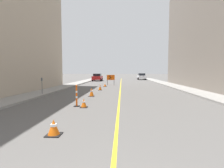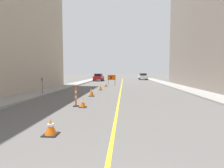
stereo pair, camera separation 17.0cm
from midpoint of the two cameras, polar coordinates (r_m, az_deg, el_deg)
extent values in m
cube|color=gold|center=(25.79, 2.65, -0.46)|extent=(0.12, 49.96, 0.01)
cube|color=gray|center=(26.89, -13.29, -0.23)|extent=(2.16, 49.96, 0.15)
cube|color=gray|center=(26.75, 18.67, -0.36)|extent=(2.16, 49.96, 0.15)
cube|color=black|center=(6.21, -19.23, -15.36)|extent=(0.47, 0.47, 0.03)
cone|color=orange|center=(6.13, -19.29, -13.08)|extent=(0.38, 0.38, 0.49)
cylinder|color=white|center=(6.12, -19.30, -12.55)|extent=(0.20, 0.20, 0.08)
cube|color=black|center=(10.25, -9.64, -7.47)|extent=(0.41, 0.41, 0.03)
cone|color=orange|center=(10.20, -9.66, -6.08)|extent=(0.33, 0.33, 0.47)
cylinder|color=white|center=(10.19, -9.67, -5.76)|extent=(0.17, 0.17, 0.08)
cube|color=black|center=(14.63, -6.99, -3.96)|extent=(0.45, 0.45, 0.03)
cone|color=orange|center=(14.58, -7.01, -2.58)|extent=(0.36, 0.36, 0.68)
cylinder|color=white|center=(14.57, -7.01, -2.26)|extent=(0.19, 0.19, 0.11)
cube|color=black|center=(19.35, -4.17, -1.97)|extent=(0.42, 0.42, 0.03)
cone|color=orange|center=(19.31, -4.17, -1.02)|extent=(0.33, 0.33, 0.62)
cylinder|color=white|center=(19.31, -4.17, -0.80)|extent=(0.17, 0.17, 0.10)
cube|color=black|center=(23.84, -2.50, -0.81)|extent=(0.47, 0.47, 0.03)
cone|color=orange|center=(23.82, -2.50, -0.22)|extent=(0.37, 0.37, 0.47)
cylinder|color=white|center=(23.82, -2.50, -0.08)|extent=(0.19, 0.19, 0.07)
cube|color=black|center=(10.61, -11.90, -7.09)|extent=(0.31, 0.31, 0.04)
cylinder|color=#EF560C|center=(10.51, -11.94, -3.88)|extent=(0.10, 0.10, 1.16)
cylinder|color=white|center=(10.52, -11.94, -4.20)|extent=(0.11, 0.11, 0.12)
cylinder|color=white|center=(10.48, -11.97, -2.50)|extent=(0.11, 0.11, 0.12)
sphere|color=#EF560C|center=(10.44, -11.99, -0.57)|extent=(0.11, 0.11, 0.11)
cube|color=#EF560C|center=(26.23, -0.60, 2.16)|extent=(1.18, 0.11, 0.76)
cube|color=black|center=(26.19, -0.80, 2.39)|extent=(0.36, 0.03, 0.36)
cube|color=black|center=(26.20, -0.80, 1.92)|extent=(0.36, 0.03, 0.36)
cylinder|color=black|center=(26.31, -1.69, 0.48)|extent=(0.06, 0.06, 0.79)
cylinder|color=black|center=(26.24, 0.49, 0.47)|extent=(0.06, 0.06, 0.79)
cube|color=maroon|center=(38.28, -4.90, 2.03)|extent=(1.91, 4.34, 0.72)
cube|color=black|center=(38.05, -4.95, 2.98)|extent=(1.58, 1.97, 0.55)
cylinder|color=black|center=(39.74, -5.84, 1.58)|extent=(0.24, 0.65, 0.64)
cylinder|color=black|center=(39.51, -3.39, 1.58)|extent=(0.24, 0.65, 0.64)
cylinder|color=black|center=(37.11, -6.49, 1.40)|extent=(0.24, 0.65, 0.64)
cylinder|color=black|center=(36.86, -3.87, 1.40)|extent=(0.24, 0.65, 0.64)
cube|color=silver|center=(44.61, 9.47, 2.29)|extent=(1.99, 4.37, 0.72)
cube|color=black|center=(44.38, 9.51, 3.10)|extent=(1.61, 2.00, 0.55)
cylinder|color=black|center=(45.86, 8.23, 1.90)|extent=(0.25, 0.65, 0.64)
cylinder|color=black|center=(46.04, 10.35, 1.88)|extent=(0.25, 0.65, 0.64)
cylinder|color=black|center=(43.21, 8.53, 1.76)|extent=(0.25, 0.65, 0.64)
cylinder|color=black|center=(43.40, 10.78, 1.75)|extent=(0.25, 0.65, 0.64)
cylinder|color=#4C4C51|center=(16.14, -22.15, -1.02)|extent=(0.05, 0.05, 1.11)
cube|color=#565B60|center=(16.10, -22.21, 1.35)|extent=(0.12, 0.10, 0.22)
sphere|color=#565B60|center=(16.09, -22.22, 1.74)|extent=(0.11, 0.11, 0.11)
camera|label=1|loc=(0.08, -90.33, -0.02)|focal=28.00mm
camera|label=2|loc=(0.08, 89.67, 0.02)|focal=28.00mm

